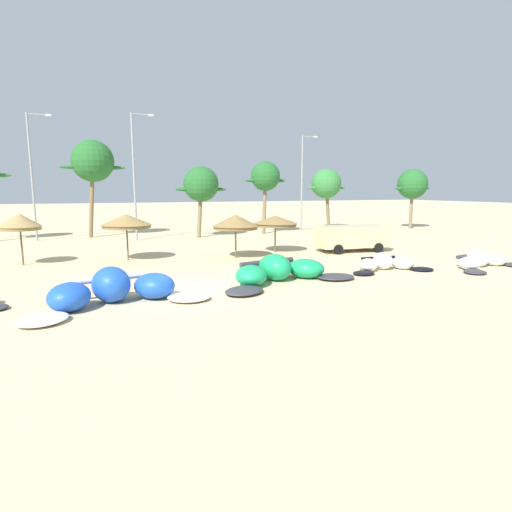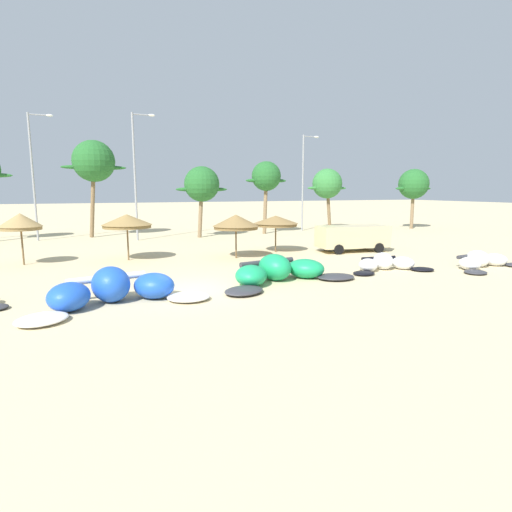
{
  "view_description": "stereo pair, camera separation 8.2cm",
  "coord_description": "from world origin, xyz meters",
  "px_view_note": "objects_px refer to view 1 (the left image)",
  "views": [
    {
      "loc": [
        -4.09,
        -17.56,
        4.39
      ],
      "look_at": [
        3.87,
        2.0,
        1.0
      ],
      "focal_mm": 29.02,
      "sensor_mm": 36.0,
      "label": 1
    },
    {
      "loc": [
        -4.02,
        -17.6,
        4.39
      ],
      "look_at": [
        3.87,
        2.0,
        1.0
      ],
      "focal_mm": 29.02,
      "sensor_mm": 36.0,
      "label": 2
    }
  ],
  "objects_px": {
    "kite_right_of_center": "(482,261)",
    "parked_van": "(350,236)",
    "palm_center_right": "(265,177)",
    "palm_right_of_gap": "(326,184)",
    "palm_center_left": "(201,185)",
    "kite_center": "(385,264)",
    "lamppost_east_center": "(136,171)",
    "kite_left": "(114,290)",
    "kite_left_of_center": "(279,271)",
    "beach_umbrella_near_van": "(20,222)",
    "beach_umbrella_middle": "(126,221)",
    "beach_umbrella_near_palms": "(236,222)",
    "palm_left_of_gap": "(93,162)",
    "lamppost_east": "(303,178)",
    "lamppost_west_center": "(33,171)",
    "beach_umbrella_outermost": "(275,221)",
    "palm_right": "(412,184)"
  },
  "relations": [
    {
      "from": "palm_left_of_gap",
      "to": "lamppost_east_center",
      "type": "height_order",
      "value": "lamppost_east_center"
    },
    {
      "from": "palm_center_left",
      "to": "lamppost_west_center",
      "type": "height_order",
      "value": "lamppost_west_center"
    },
    {
      "from": "kite_center",
      "to": "beach_umbrella_near_van",
      "type": "xyz_separation_m",
      "value": [
        -18.75,
        9.33,
        2.2
      ]
    },
    {
      "from": "beach_umbrella_middle",
      "to": "lamppost_east_center",
      "type": "xyz_separation_m",
      "value": [
        1.82,
        10.47,
        3.52
      ]
    },
    {
      "from": "kite_right_of_center",
      "to": "parked_van",
      "type": "xyz_separation_m",
      "value": [
        -3.33,
        8.07,
        0.72
      ]
    },
    {
      "from": "beach_umbrella_middle",
      "to": "palm_right",
      "type": "bearing_deg",
      "value": 17.75
    },
    {
      "from": "beach_umbrella_near_van",
      "to": "palm_left_of_gap",
      "type": "xyz_separation_m",
      "value": [
        4.41,
        13.94,
        4.35
      ]
    },
    {
      "from": "beach_umbrella_middle",
      "to": "palm_right",
      "type": "height_order",
      "value": "palm_right"
    },
    {
      "from": "palm_left_of_gap",
      "to": "palm_center_right",
      "type": "relative_size",
      "value": 1.23
    },
    {
      "from": "beach_umbrella_outermost",
      "to": "parked_van",
      "type": "distance_m",
      "value": 5.54
    },
    {
      "from": "kite_left",
      "to": "parked_van",
      "type": "height_order",
      "value": "parked_van"
    },
    {
      "from": "kite_left_of_center",
      "to": "beach_umbrella_near_van",
      "type": "distance_m",
      "value": 15.66
    },
    {
      "from": "beach_umbrella_middle",
      "to": "palm_right",
      "type": "distance_m",
      "value": 33.62
    },
    {
      "from": "kite_right_of_center",
      "to": "parked_van",
      "type": "bearing_deg",
      "value": 112.4
    },
    {
      "from": "palm_center_left",
      "to": "lamppost_east_center",
      "type": "distance_m",
      "value": 5.89
    },
    {
      "from": "kite_left",
      "to": "palm_center_left",
      "type": "distance_m",
      "value": 23.28
    },
    {
      "from": "parked_van",
      "to": "lamppost_east_center",
      "type": "xyz_separation_m",
      "value": [
        -13.33,
        12.61,
        4.89
      ]
    },
    {
      "from": "beach_umbrella_middle",
      "to": "beach_umbrella_near_palms",
      "type": "distance_m",
      "value": 6.81
    },
    {
      "from": "parked_van",
      "to": "palm_center_left",
      "type": "height_order",
      "value": "palm_center_left"
    },
    {
      "from": "palm_center_left",
      "to": "palm_center_right",
      "type": "relative_size",
      "value": 0.91
    },
    {
      "from": "palm_center_right",
      "to": "palm_right_of_gap",
      "type": "xyz_separation_m",
      "value": [
        8.25,
        1.97,
        -0.62
      ]
    },
    {
      "from": "beach_umbrella_near_van",
      "to": "beach_umbrella_outermost",
      "type": "distance_m",
      "value": 15.98
    },
    {
      "from": "beach_umbrella_near_van",
      "to": "palm_center_left",
      "type": "relative_size",
      "value": 0.47
    },
    {
      "from": "palm_center_right",
      "to": "lamppost_east",
      "type": "distance_m",
      "value": 5.22
    },
    {
      "from": "palm_center_left",
      "to": "kite_left",
      "type": "bearing_deg",
      "value": -113.28
    },
    {
      "from": "kite_left_of_center",
      "to": "parked_van",
      "type": "xyz_separation_m",
      "value": [
        8.96,
        7.04,
        0.6
      ]
    },
    {
      "from": "palm_center_left",
      "to": "beach_umbrella_outermost",
      "type": "bearing_deg",
      "value": -77.4
    },
    {
      "from": "beach_umbrella_near_van",
      "to": "lamppost_east",
      "type": "xyz_separation_m",
      "value": [
        25.31,
        12.33,
        3.05
      ]
    },
    {
      "from": "lamppost_west_center",
      "to": "lamppost_east_center",
      "type": "xyz_separation_m",
      "value": [
        8.1,
        -3.08,
        0.02
      ]
    },
    {
      "from": "beach_umbrella_near_palms",
      "to": "parked_van",
      "type": "xyz_separation_m",
      "value": [
        8.58,
        -0.38,
        -1.26
      ]
    },
    {
      "from": "kite_right_of_center",
      "to": "lamppost_east_center",
      "type": "xyz_separation_m",
      "value": [
        -16.66,
        20.68,
        5.62
      ]
    },
    {
      "from": "parked_van",
      "to": "palm_center_right",
      "type": "relative_size",
      "value": 0.73
    },
    {
      "from": "kite_left",
      "to": "lamppost_east_center",
      "type": "height_order",
      "value": "lamppost_east_center"
    },
    {
      "from": "kite_left_of_center",
      "to": "palm_center_left",
      "type": "distance_m",
      "value": 20.34
    },
    {
      "from": "kite_center",
      "to": "lamppost_east_center",
      "type": "xyz_separation_m",
      "value": [
        -11.03,
        19.26,
        5.62
      ]
    },
    {
      "from": "lamppost_east_center",
      "to": "kite_left_of_center",
      "type": "bearing_deg",
      "value": -77.46
    },
    {
      "from": "palm_center_left",
      "to": "lamppost_east",
      "type": "bearing_deg",
      "value": 10.71
    },
    {
      "from": "palm_center_right",
      "to": "palm_right_of_gap",
      "type": "relative_size",
      "value": 1.07
    },
    {
      "from": "kite_center",
      "to": "parked_van",
      "type": "relative_size",
      "value": 0.98
    },
    {
      "from": "kite_center",
      "to": "palm_center_right",
      "type": "distance_m",
      "value": 20.96
    },
    {
      "from": "kite_right_of_center",
      "to": "palm_center_left",
      "type": "height_order",
      "value": "palm_center_left"
    },
    {
      "from": "parked_van",
      "to": "palm_center_right",
      "type": "bearing_deg",
      "value": 93.25
    },
    {
      "from": "beach_umbrella_middle",
      "to": "kite_left",
      "type": "bearing_deg",
      "value": -97.93
    },
    {
      "from": "parked_van",
      "to": "lamppost_west_center",
      "type": "xyz_separation_m",
      "value": [
        -21.44,
        15.69,
        4.88
      ]
    },
    {
      "from": "palm_right_of_gap",
      "to": "beach_umbrella_middle",
      "type": "bearing_deg",
      "value": -149.35
    },
    {
      "from": "lamppost_east_center",
      "to": "palm_center_left",
      "type": "bearing_deg",
      "value": 1.65
    },
    {
      "from": "palm_center_right",
      "to": "lamppost_east_center",
      "type": "distance_m",
      "value": 12.6
    },
    {
      "from": "kite_left_of_center",
      "to": "beach_umbrella_near_van",
      "type": "relative_size",
      "value": 2.44
    },
    {
      "from": "kite_left",
      "to": "beach_umbrella_outermost",
      "type": "relative_size",
      "value": 2.29
    },
    {
      "from": "palm_right_of_gap",
      "to": "lamppost_east_center",
      "type": "bearing_deg",
      "value": -171.94
    }
  ]
}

